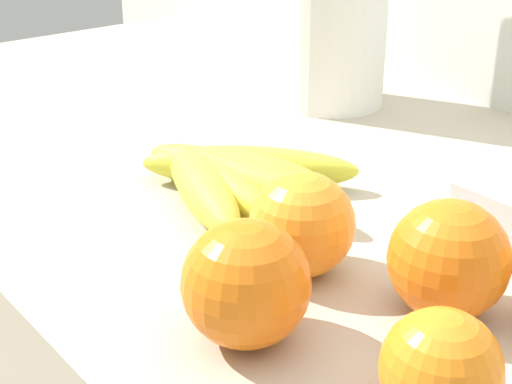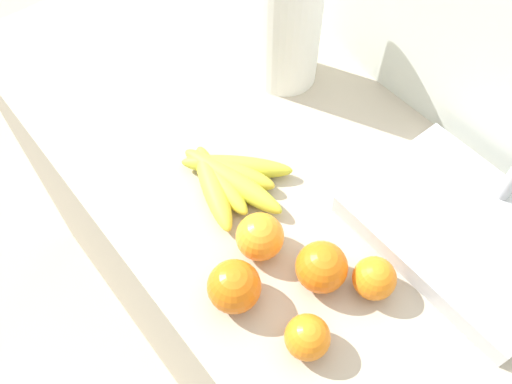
# 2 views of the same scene
# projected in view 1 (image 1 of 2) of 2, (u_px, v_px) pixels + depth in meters

# --- Properties ---
(banana_bunch) EXTENTS (0.22, 0.20, 0.04)m
(banana_bunch) POSITION_uv_depth(u_px,v_px,m) (230.00, 177.00, 0.70)
(banana_bunch) COLOR gold
(banana_bunch) RESTS_ON counter
(orange_front) EXTENTS (0.08, 0.08, 0.08)m
(orange_front) POSITION_uv_depth(u_px,v_px,m) (449.00, 260.00, 0.52)
(orange_front) COLOR orange
(orange_front) RESTS_ON counter
(orange_back_left) EXTENTS (0.08, 0.08, 0.08)m
(orange_back_left) POSITION_uv_depth(u_px,v_px,m) (302.00, 224.00, 0.57)
(orange_back_left) COLOR orange
(orange_back_left) RESTS_ON counter
(orange_center) EXTENTS (0.07, 0.07, 0.07)m
(orange_center) POSITION_uv_depth(u_px,v_px,m) (441.00, 369.00, 0.42)
(orange_center) COLOR orange
(orange_center) RESTS_ON counter
(orange_right) EXTENTS (0.08, 0.08, 0.08)m
(orange_right) POSITION_uv_depth(u_px,v_px,m) (246.00, 284.00, 0.49)
(orange_right) COLOR orange
(orange_right) RESTS_ON counter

